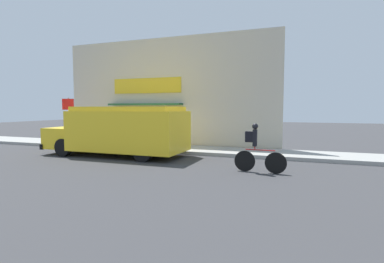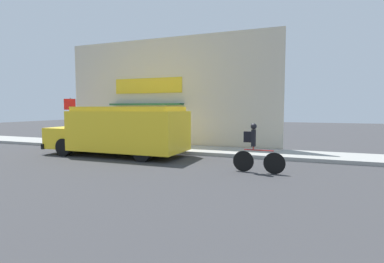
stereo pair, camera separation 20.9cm
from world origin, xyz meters
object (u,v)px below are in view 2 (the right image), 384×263
school_bus (121,130)px  trash_bin (161,138)px  cyclist (255,149)px  stop_sign_post (70,113)px

school_bus → trash_bin: 2.99m
trash_bin → cyclist: bearing=-36.6°
stop_sign_post → trash_bin: 5.29m
school_bus → cyclist: bearing=-12.8°
cyclist → stop_sign_post: stop_sign_post is taller
cyclist → stop_sign_post: 11.18m
school_bus → cyclist: 6.37m
school_bus → stop_sign_post: bearing=159.1°
cyclist → trash_bin: (-5.72, 4.25, -0.21)m
cyclist → stop_sign_post: bearing=166.0°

